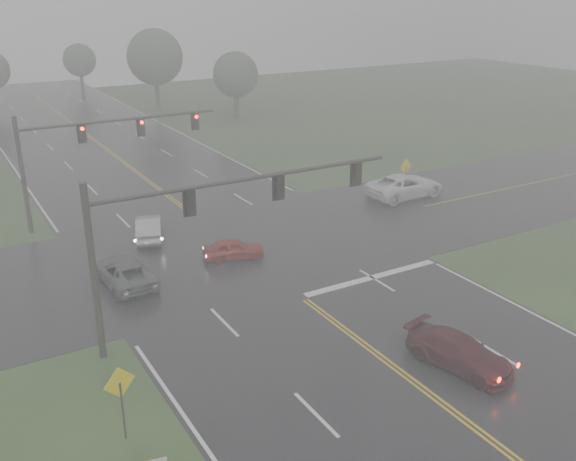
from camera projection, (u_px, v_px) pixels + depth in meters
main_road at (251, 259)px, 37.11m from camera, size 18.00×160.00×0.02m
cross_street at (236, 247)px, 38.72m from camera, size 120.00×14.00×0.02m
stop_bar at (372, 278)px, 34.72m from camera, size 8.50×0.50×0.01m
sedan_maroon at (458, 367)px, 26.70m from camera, size 2.89×4.96×1.35m
sedan_red at (234, 259)px, 37.15m from camera, size 3.76×2.33×1.20m
sedan_silver at (150, 238)px, 40.10m from camera, size 2.83×4.55×1.42m
car_grey at (126, 284)px, 34.00m from camera, size 2.52×5.05×1.38m
pickup_white at (404, 197)px, 47.87m from camera, size 6.20×3.02×1.70m
signal_gantry_near at (196, 218)px, 27.62m from camera, size 14.68×0.34×7.76m
signal_gantry_far at (86, 145)px, 41.05m from camera, size 13.08×0.38×7.49m
sign_diamond_west at (121, 391)px, 21.83m from camera, size 1.18×0.33×2.89m
sign_diamond_east at (406, 171)px, 47.14m from camera, size 1.22×0.27×2.96m
tree_ne_a at (155, 57)px, 77.66m from camera, size 6.75×6.75×9.91m
tree_e_near at (236, 75)px, 73.70m from camera, size 5.23×5.23×7.68m
tree_n_far at (79, 60)px, 92.39m from camera, size 4.67×4.67×6.86m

